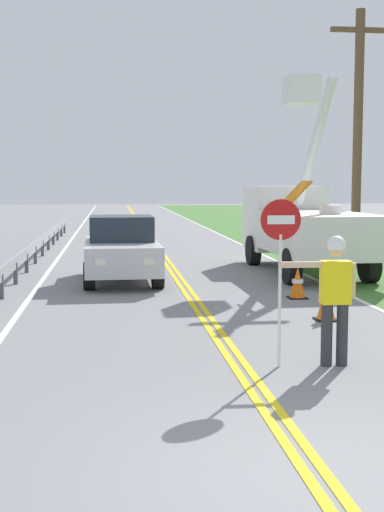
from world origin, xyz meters
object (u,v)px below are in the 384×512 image
object	(u,v)px
flagger_worker	(335,292)
utility_bucket_truck	(302,222)
oncoming_sedan_nearest	(122,250)
traffic_cone_mid	(298,283)
stop_sign_paddle	(280,245)
utility_pole_near	(358,134)
traffic_cone_lead	(326,302)

from	to	relation	value
flagger_worker	utility_bucket_truck	size ratio (longest dim) A/B	0.27
utility_bucket_truck	oncoming_sedan_nearest	xyz separation A→B (m)	(-5.22, -1.57, -0.59)
traffic_cone_mid	stop_sign_paddle	bearing A→B (deg)	-107.70
oncoming_sedan_nearest	utility_pole_near	bearing A→B (deg)	18.88
stop_sign_paddle	traffic_cone_lead	bearing A→B (deg)	61.99
flagger_worker	stop_sign_paddle	size ratio (longest dim) A/B	0.78
stop_sign_paddle	traffic_cone_mid	distance (m)	6.03
oncoming_sedan_nearest	utility_pole_near	size ratio (longest dim) A/B	0.54
utility_bucket_truck	traffic_cone_lead	distance (m)	7.38
utility_bucket_truck	traffic_cone_mid	xyz separation A→B (m)	(-1.38, -4.67, -1.08)
flagger_worker	utility_pole_near	size ratio (longest dim) A/B	0.24
traffic_cone_mid	traffic_cone_lead	bearing A→B (deg)	-92.90
utility_pole_near	stop_sign_paddle	bearing A→B (deg)	-114.56
utility_pole_near	traffic_cone_mid	xyz separation A→B (m)	(-3.30, -5.54, -3.68)
stop_sign_paddle	traffic_cone_lead	world-z (taller)	stop_sign_paddle
utility_pole_near	traffic_cone_lead	world-z (taller)	utility_pole_near
flagger_worker	utility_bucket_truck	world-z (taller)	utility_bucket_truck
flagger_worker	traffic_cone_lead	xyz separation A→B (m)	(0.89, 3.15, -0.71)
stop_sign_paddle	utility_bucket_truck	xyz separation A→B (m)	(3.17, 10.27, -0.29)
oncoming_sedan_nearest	traffic_cone_mid	distance (m)	4.96
oncoming_sedan_nearest	utility_bucket_truck	bearing A→B (deg)	16.77
flagger_worker	stop_sign_paddle	xyz separation A→B (m)	(-0.77, 0.03, 0.66)
oncoming_sedan_nearest	traffic_cone_mid	size ratio (longest dim) A/B	5.91
oncoming_sedan_nearest	traffic_cone_mid	bearing A→B (deg)	-38.94
flagger_worker	oncoming_sedan_nearest	distance (m)	9.17
stop_sign_paddle	oncoming_sedan_nearest	bearing A→B (deg)	103.26
utility_bucket_truck	utility_pole_near	world-z (taller)	utility_pole_near
stop_sign_paddle	traffic_cone_mid	xyz separation A→B (m)	(1.79, 5.60, -1.37)
stop_sign_paddle	utility_pole_near	size ratio (longest dim) A/B	0.30
utility_bucket_truck	traffic_cone_mid	bearing A→B (deg)	-106.49
traffic_cone_lead	traffic_cone_mid	bearing A→B (deg)	87.10
flagger_worker	traffic_cone_lead	size ratio (longest dim) A/B	2.61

